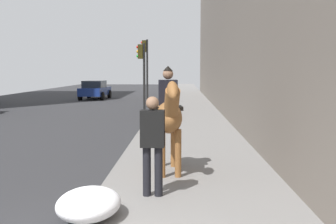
{
  "coord_description": "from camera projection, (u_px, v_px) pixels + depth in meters",
  "views": [
    {
      "loc": [
        -4.37,
        -1.48,
        2.26
      ],
      "look_at": [
        4.0,
        -1.22,
        1.4
      ],
      "focal_mm": 43.9,
      "sensor_mm": 36.0,
      "label": 1
    }
  ],
  "objects": [
    {
      "name": "traffic_light_far_curb",
      "position": [
        146.0,
        62.0,
        24.7
      ],
      "size": [
        0.2,
        0.44,
        4.08
      ],
      "color": "black",
      "rests_on": "ground"
    },
    {
      "name": "snow_pile_near",
      "position": [
        89.0,
        204.0,
        5.95
      ],
      "size": [
        1.2,
        0.93,
        0.42
      ],
      "primitive_type": "ellipsoid",
      "color": "white",
      "rests_on": "sidewalk_slab"
    },
    {
      "name": "pedestrian_greeting",
      "position": [
        153.0,
        139.0,
        6.91
      ],
      "size": [
        0.27,
        0.41,
        1.7
      ],
      "rotation": [
        0.0,
        0.0,
        -0.03
      ],
      "color": "black",
      "rests_on": "sidewalk_slab"
    },
    {
      "name": "car_near_lane",
      "position": [
        95.0,
        90.0,
        31.75
      ],
      "size": [
        4.08,
        2.03,
        1.44
      ],
      "rotation": [
        0.0,
        0.0,
        -0.04
      ],
      "color": "navy",
      "rests_on": "ground"
    },
    {
      "name": "mounted_horse_near",
      "position": [
        169.0,
        115.0,
        8.47
      ],
      "size": [
        2.15,
        0.73,
        2.23
      ],
      "rotation": [
        0.0,
        0.0,
        3.26
      ],
      "color": "brown",
      "rests_on": "sidewalk_slab"
    },
    {
      "name": "traffic_light_near_curb",
      "position": [
        142.0,
        67.0,
        20.15
      ],
      "size": [
        0.2,
        0.44,
        3.55
      ],
      "color": "black",
      "rests_on": "ground"
    }
  ]
}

